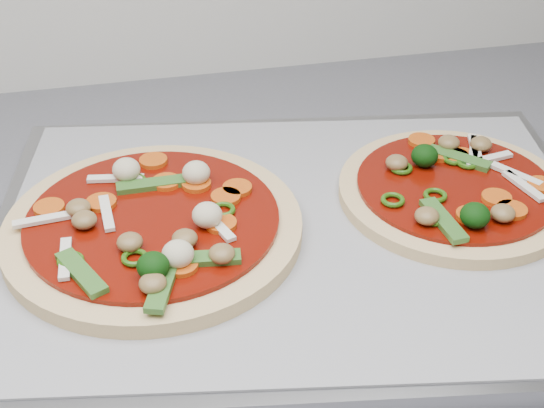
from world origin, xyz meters
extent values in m
cube|color=#929398|center=(-0.44, 1.26, 0.91)|extent=(0.56, 0.45, 0.02)
cube|color=#99999E|center=(-0.44, 1.26, 0.92)|extent=(0.54, 0.43, 0.00)
cylinder|color=tan|center=(-0.56, 1.27, 0.93)|extent=(0.31, 0.31, 0.01)
cylinder|color=#630C00|center=(-0.56, 1.27, 0.93)|extent=(0.27, 0.27, 0.00)
ellipsoid|color=#0D360C|center=(-0.57, 1.19, 0.95)|extent=(0.03, 0.03, 0.02)
ellipsoid|color=brown|center=(-0.52, 1.20, 0.94)|extent=(0.03, 0.03, 0.01)
cube|color=white|center=(-0.51, 1.24, 0.94)|extent=(0.02, 0.05, 0.00)
cube|color=white|center=(-0.60, 1.28, 0.94)|extent=(0.01, 0.05, 0.00)
cube|color=#3D7028|center=(-0.56, 1.18, 0.94)|extent=(0.03, 0.06, 0.00)
cylinder|color=#D06312|center=(-0.55, 1.31, 0.94)|extent=(0.03, 0.03, 0.00)
cylinder|color=#D06312|center=(-0.50, 1.28, 0.94)|extent=(0.03, 0.03, 0.00)
cylinder|color=#D06312|center=(-0.49, 1.29, 0.94)|extent=(0.03, 0.03, 0.00)
ellipsoid|color=brown|center=(-0.54, 1.23, 0.94)|extent=(0.02, 0.02, 0.01)
ellipsoid|color=brown|center=(-0.62, 1.27, 0.94)|extent=(0.03, 0.03, 0.01)
cube|color=#3D7028|center=(-0.62, 1.21, 0.94)|extent=(0.04, 0.06, 0.00)
cube|color=#3D7028|center=(-0.56, 1.31, 0.94)|extent=(0.06, 0.01, 0.00)
ellipsoid|color=beige|center=(-0.52, 1.31, 0.95)|extent=(0.03, 0.03, 0.02)
cube|color=white|center=(-0.59, 1.33, 0.94)|extent=(0.05, 0.02, 0.00)
torus|color=#26530E|center=(-0.51, 1.26, 0.94)|extent=(0.02, 0.02, 0.00)
torus|color=#26530E|center=(-0.57, 1.32, 0.94)|extent=(0.03, 0.03, 0.00)
cylinder|color=#D06312|center=(-0.52, 1.31, 0.94)|extent=(0.03, 0.03, 0.00)
ellipsoid|color=brown|center=(-0.62, 1.28, 0.94)|extent=(0.03, 0.03, 0.01)
torus|color=#26530E|center=(-0.58, 1.22, 0.94)|extent=(0.03, 0.03, 0.00)
ellipsoid|color=brown|center=(-0.58, 1.23, 0.94)|extent=(0.03, 0.03, 0.01)
cylinder|color=#D06312|center=(-0.55, 1.20, 0.94)|extent=(0.03, 0.03, 0.00)
cylinder|color=#D06312|center=(-0.55, 1.35, 0.94)|extent=(0.03, 0.03, 0.00)
cube|color=#3D7028|center=(-0.53, 1.20, 0.94)|extent=(0.06, 0.02, 0.00)
ellipsoid|color=brown|center=(-0.57, 1.18, 0.94)|extent=(0.03, 0.03, 0.01)
ellipsoid|color=beige|center=(-0.58, 1.33, 0.95)|extent=(0.03, 0.03, 0.02)
cylinder|color=#D06312|center=(-0.64, 1.30, 0.94)|extent=(0.03, 0.03, 0.00)
cube|color=white|center=(-0.63, 1.23, 0.94)|extent=(0.01, 0.05, 0.00)
cube|color=white|center=(-0.65, 1.28, 0.94)|extent=(0.05, 0.01, 0.00)
cylinder|color=#D06312|center=(-0.60, 1.30, 0.94)|extent=(0.04, 0.04, 0.00)
ellipsoid|color=beige|center=(-0.55, 1.20, 0.95)|extent=(0.03, 0.03, 0.02)
cylinder|color=#D06312|center=(-0.51, 1.24, 0.94)|extent=(0.03, 0.03, 0.00)
ellipsoid|color=beige|center=(-0.52, 1.25, 0.95)|extent=(0.03, 0.03, 0.02)
torus|color=#26530E|center=(-0.63, 1.22, 0.94)|extent=(0.02, 0.02, 0.00)
cylinder|color=tan|center=(-0.30, 1.27, 0.92)|extent=(0.21, 0.21, 0.01)
cylinder|color=#630C00|center=(-0.30, 1.27, 0.93)|extent=(0.18, 0.18, 0.00)
cube|color=#3D7028|center=(-0.29, 1.30, 0.94)|extent=(0.05, 0.05, 0.00)
cylinder|color=#D06312|center=(-0.28, 1.22, 0.94)|extent=(0.04, 0.04, 0.00)
torus|color=#26530E|center=(-0.34, 1.30, 0.94)|extent=(0.03, 0.03, 0.00)
torus|color=#26530E|center=(-0.29, 1.30, 0.94)|extent=(0.03, 0.03, 0.00)
torus|color=#26530E|center=(-0.37, 1.25, 0.94)|extent=(0.03, 0.03, 0.00)
ellipsoid|color=#0D360C|center=(-0.32, 1.30, 0.94)|extent=(0.03, 0.03, 0.02)
ellipsoid|color=brown|center=(-0.34, 1.30, 0.94)|extent=(0.03, 0.03, 0.01)
cube|color=#3D7028|center=(-0.34, 1.21, 0.94)|extent=(0.02, 0.06, 0.00)
ellipsoid|color=brown|center=(-0.29, 1.21, 0.94)|extent=(0.02, 0.02, 0.01)
cube|color=white|center=(-0.27, 1.31, 0.94)|extent=(0.03, 0.05, 0.00)
ellipsoid|color=brown|center=(-0.29, 1.32, 0.94)|extent=(0.03, 0.03, 0.01)
ellipsoid|color=brown|center=(-0.35, 1.22, 0.94)|extent=(0.03, 0.03, 0.01)
ellipsoid|color=#0D360C|center=(-0.31, 1.21, 0.94)|extent=(0.03, 0.03, 0.02)
cube|color=white|center=(-0.25, 1.26, 0.94)|extent=(0.03, 0.04, 0.00)
cylinder|color=#D06312|center=(-0.30, 1.31, 0.94)|extent=(0.03, 0.03, 0.00)
cylinder|color=#D06312|center=(-0.31, 1.22, 0.94)|extent=(0.03, 0.03, 0.00)
cylinder|color=#D06312|center=(-0.31, 1.34, 0.94)|extent=(0.03, 0.03, 0.00)
torus|color=#26530E|center=(-0.33, 1.25, 0.94)|extent=(0.03, 0.03, 0.00)
cylinder|color=#D06312|center=(-0.23, 1.24, 0.94)|extent=(0.03, 0.03, 0.00)
cylinder|color=#D06312|center=(-0.29, 1.30, 0.94)|extent=(0.03, 0.03, 0.00)
torus|color=#26530E|center=(-0.28, 1.29, 0.94)|extent=(0.02, 0.02, 0.00)
cube|color=white|center=(-0.26, 1.31, 0.94)|extent=(0.02, 0.05, 0.00)
ellipsoid|color=brown|center=(-0.26, 1.31, 0.94)|extent=(0.03, 0.03, 0.01)
torus|color=#26530E|center=(-0.34, 1.22, 0.94)|extent=(0.03, 0.03, 0.00)
cylinder|color=#D06312|center=(-0.28, 1.23, 0.94)|extent=(0.04, 0.04, 0.00)
cylinder|color=#D06312|center=(-0.28, 1.30, 0.94)|extent=(0.03, 0.03, 0.00)
cube|color=white|center=(-0.26, 1.29, 0.94)|extent=(0.05, 0.02, 0.00)
cube|color=white|center=(-0.25, 1.25, 0.94)|extent=(0.02, 0.05, 0.00)
camera|label=1|loc=(-0.58, 0.77, 1.29)|focal=50.00mm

